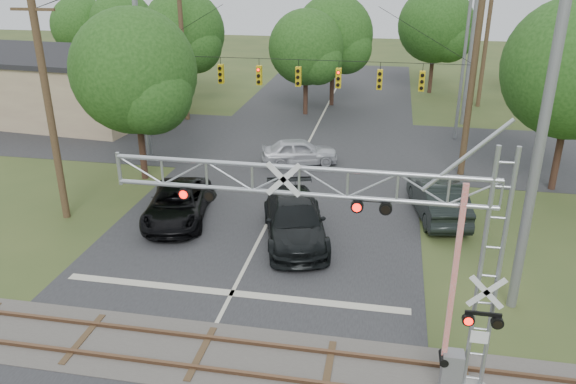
% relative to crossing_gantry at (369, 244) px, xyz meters
% --- Properties ---
extents(road_main, '(14.00, 90.00, 0.02)m').
position_rel_crossing_gantry_xyz_m(road_main, '(-4.99, 8.36, -4.54)').
color(road_main, '#262628').
rests_on(road_main, ground).
extents(road_cross, '(90.00, 12.00, 0.02)m').
position_rel_crossing_gantry_xyz_m(road_cross, '(-4.99, 22.36, -4.53)').
color(road_cross, '#262628').
rests_on(road_cross, ground).
extents(railroad_track, '(90.00, 3.20, 0.17)m').
position_rel_crossing_gantry_xyz_m(railroad_track, '(-4.99, 0.36, -4.51)').
color(railroad_track, '#48413E').
rests_on(railroad_track, ground).
extents(crossing_gantry, '(10.46, 0.95, 7.40)m').
position_rel_crossing_gantry_xyz_m(crossing_gantry, '(0.00, 0.00, 0.00)').
color(crossing_gantry, gray).
rests_on(crossing_gantry, ground).
extents(traffic_signal_span, '(19.34, 0.36, 11.50)m').
position_rel_crossing_gantry_xyz_m(traffic_signal_span, '(-4.11, 18.36, 1.11)').
color(traffic_signal_span, gray).
rests_on(traffic_signal_span, ground).
extents(pickup_black, '(3.71, 6.15, 1.60)m').
position_rel_crossing_gantry_xyz_m(pickup_black, '(-9.24, 9.61, -3.75)').
color(pickup_black, black).
rests_on(pickup_black, ground).
extents(car_dark, '(4.09, 6.69, 1.81)m').
position_rel_crossing_gantry_xyz_m(car_dark, '(-3.47, 8.65, -3.64)').
color(car_dark, black).
rests_on(car_dark, ground).
extents(sedan_silver, '(4.90, 3.05, 1.56)m').
position_rel_crossing_gantry_xyz_m(sedan_silver, '(-4.90, 18.43, -3.77)').
color(sedan_silver, '#B6B7BF').
rests_on(sedan_silver, ground).
extents(suv_dark, '(2.88, 5.78, 1.82)m').
position_rel_crossing_gantry_xyz_m(suv_dark, '(2.82, 12.22, -3.64)').
color(suv_dark, black).
rests_on(suv_dark, ground).
extents(commercial_building, '(21.70, 12.50, 4.87)m').
position_rel_crossing_gantry_xyz_m(commercial_building, '(-27.69, 26.39, -2.10)').
color(commercial_building, '#9B8267').
rests_on(commercial_building, ground).
extents(streetlight, '(2.52, 0.26, 9.46)m').
position_rel_crossing_gantry_xyz_m(streetlight, '(4.58, 25.44, 0.74)').
color(streetlight, gray).
rests_on(streetlight, ground).
extents(utility_poles, '(24.54, 30.71, 13.68)m').
position_rel_crossing_gantry_xyz_m(utility_poles, '(-2.01, 20.76, 1.61)').
color(utility_poles, '#442F1F').
rests_on(utility_poles, ground).
extents(treeline, '(53.23, 32.18, 9.98)m').
position_rel_crossing_gantry_xyz_m(treeline, '(-5.61, 30.85, 1.22)').
color(treeline, '#3A241A').
rests_on(treeline, ground).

